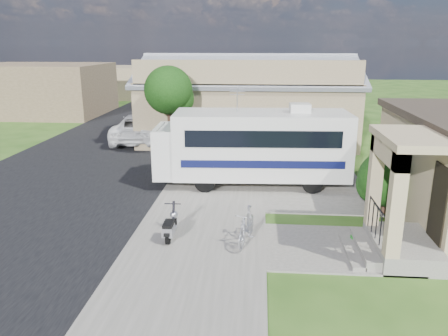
# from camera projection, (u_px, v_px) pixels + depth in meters

# --- Properties ---
(ground) EXTENTS (120.00, 120.00, 0.00)m
(ground) POSITION_uv_depth(u_px,v_px,m) (233.00, 230.00, 13.59)
(ground) COLOR #224512
(street_slab) EXTENTS (9.00, 80.00, 0.02)m
(street_slab) POSITION_uv_depth(u_px,v_px,m) (107.00, 150.00, 23.76)
(street_slab) COLOR black
(street_slab) RESTS_ON ground
(sidewalk_slab) EXTENTS (4.00, 80.00, 0.06)m
(sidewalk_slab) POSITION_uv_depth(u_px,v_px,m) (226.00, 152.00, 23.24)
(sidewalk_slab) COLOR #64625A
(sidewalk_slab) RESTS_ON ground
(driveway_slab) EXTENTS (7.00, 6.00, 0.05)m
(driveway_slab) POSITION_uv_depth(u_px,v_px,m) (277.00, 186.00, 17.77)
(driveway_slab) COLOR #64625A
(driveway_slab) RESTS_ON ground
(walk_slab) EXTENTS (4.00, 3.00, 0.05)m
(walk_slab) POSITION_uv_depth(u_px,v_px,m) (337.00, 248.00, 12.38)
(walk_slab) COLOR #64625A
(walk_slab) RESTS_ON ground
(warehouse) EXTENTS (12.50, 8.40, 5.04)m
(warehouse) POSITION_uv_depth(u_px,v_px,m) (248.00, 105.00, 26.42)
(warehouse) COLOR #77664A
(warehouse) RESTS_ON ground
(distant_bldg_far) EXTENTS (10.00, 8.00, 4.00)m
(distant_bldg_far) POSITION_uv_depth(u_px,v_px,m) (42.00, 89.00, 35.46)
(distant_bldg_far) COLOR brown
(distant_bldg_far) RESTS_ON ground
(distant_bldg_near) EXTENTS (8.00, 7.00, 3.20)m
(distant_bldg_near) POSITION_uv_depth(u_px,v_px,m) (114.00, 82.00, 46.90)
(distant_bldg_near) COLOR #77664A
(distant_bldg_near) RESTS_ON ground
(street_tree_a) EXTENTS (2.44, 2.40, 4.58)m
(street_tree_a) POSITION_uv_depth(u_px,v_px,m) (171.00, 93.00, 21.65)
(street_tree_a) COLOR black
(street_tree_a) RESTS_ON ground
(street_tree_b) EXTENTS (2.44, 2.40, 4.73)m
(street_tree_b) POSITION_uv_depth(u_px,v_px,m) (199.00, 75.00, 31.19)
(street_tree_b) COLOR black
(street_tree_b) RESTS_ON ground
(street_tree_c) EXTENTS (2.44, 2.40, 4.42)m
(street_tree_c) POSITION_uv_depth(u_px,v_px,m) (212.00, 72.00, 39.89)
(street_tree_c) COLOR black
(street_tree_c) RESTS_ON ground
(motorhome) EXTENTS (7.79, 2.81, 3.94)m
(motorhome) POSITION_uv_depth(u_px,v_px,m) (254.00, 145.00, 17.51)
(motorhome) COLOR silver
(motorhome) RESTS_ON ground
(shrub) EXTENTS (2.09, 1.99, 2.56)m
(shrub) POSITION_uv_depth(u_px,v_px,m) (388.00, 176.00, 14.70)
(shrub) COLOR black
(shrub) RESTS_ON ground
(scooter) EXTENTS (0.50, 1.42, 0.94)m
(scooter) POSITION_uv_depth(u_px,v_px,m) (170.00, 227.00, 12.82)
(scooter) COLOR black
(scooter) RESTS_ON ground
(bicycle) EXTENTS (0.84, 1.79, 1.04)m
(bicycle) POSITION_uv_depth(u_px,v_px,m) (246.00, 228.00, 12.49)
(bicycle) COLOR #A9A9B1
(bicycle) RESTS_ON ground
(pickup_truck) EXTENTS (3.10, 5.99, 1.62)m
(pickup_truck) POSITION_uv_depth(u_px,v_px,m) (141.00, 127.00, 25.88)
(pickup_truck) COLOR white
(pickup_truck) RESTS_ON ground
(van) EXTENTS (2.44, 5.85, 1.69)m
(van) POSITION_uv_depth(u_px,v_px,m) (161.00, 109.00, 32.62)
(van) COLOR white
(van) RESTS_ON ground
(garden_hose) EXTENTS (0.41, 0.41, 0.18)m
(garden_hose) POSITION_uv_depth(u_px,v_px,m) (357.00, 240.00, 12.71)
(garden_hose) COLOR #166E19
(garden_hose) RESTS_ON ground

